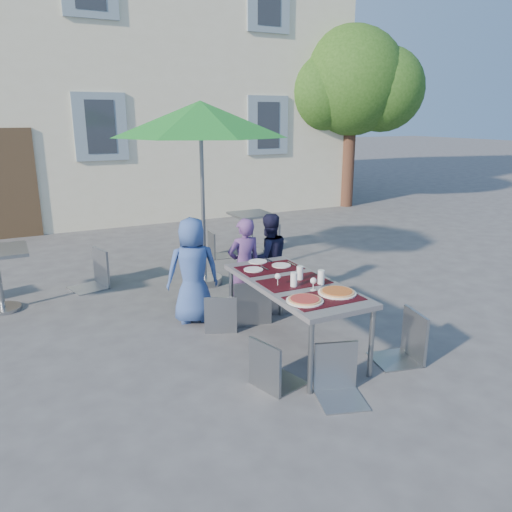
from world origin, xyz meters
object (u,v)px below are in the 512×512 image
chair_0 (220,291)px  child_1 (244,266)px  child_2 (268,258)px  patio_umbrella (201,120)px  chair_3 (272,335)px  pizza_near_right (337,292)px  bg_chair_l_1 (216,229)px  chair_2 (285,274)px  pizza_near_left (305,300)px  chair_1 (250,274)px  bg_chair_r_0 (92,246)px  bg_chair_r_1 (273,219)px  chair_5 (340,342)px  chair_4 (408,307)px  dining_table (294,287)px  child_0 (193,271)px  cafe_table_1 (251,226)px

chair_0 → child_1: bearing=39.4°
child_2 → patio_umbrella: size_ratio=0.46×
chair_3 → patio_umbrella: bearing=80.4°
pizza_near_right → bg_chair_l_1: bg_chair_l_1 is taller
chair_2 → chair_0: bearing=-169.5°
pizza_near_left → chair_1: bearing=85.6°
bg_chair_r_0 → bg_chair_r_1: (3.42, 0.82, -0.08)m
chair_5 → patio_umbrella: patio_umbrella is taller
child_1 → chair_2: size_ratio=1.42×
chair_4 → chair_5: bearing=-165.7°
chair_5 → bg_chair_r_1: size_ratio=0.96×
dining_table → child_1: size_ratio=1.52×
chair_2 → bg_chair_r_1: 3.21m
child_0 → patio_umbrella: size_ratio=0.49×
dining_table → child_0: size_ratio=1.44×
child_2 → dining_table: bearing=74.7°
chair_4 → chair_5: 1.05m
chair_3 → pizza_near_right: bearing=8.7°
cafe_table_1 → patio_umbrella: bearing=-137.9°
chair_2 → bg_chair_r_1: (1.40, 2.89, 0.05)m
child_2 → chair_0: size_ratio=1.43×
chair_3 → bg_chair_l_1: (1.23, 4.33, -0.01)m
chair_1 → child_0: bearing=149.8°
child_0 → chair_5: (0.57, -2.19, -0.12)m
chair_3 → bg_chair_r_0: (-0.98, 3.64, 0.10)m
pizza_near_left → pizza_near_right: size_ratio=0.94×
chair_3 → pizza_near_left: bearing=11.5°
chair_2 → bg_chair_l_1: 2.77m
child_1 → chair_3: size_ratio=1.35×
chair_1 → pizza_near_right: bearing=-77.6°
chair_3 → chair_2: bearing=56.5°
chair_1 → bg_chair_r_1: bearing=57.0°
patio_umbrella → chair_5: bearing=-91.0°
chair_1 → chair_2: (0.55, 0.12, -0.12)m
pizza_near_right → chair_1: (-0.29, 1.33, -0.16)m
cafe_table_1 → bg_chair_r_1: bearing=15.6°
chair_5 → bg_chair_l_1: bearing=80.7°
chair_1 → chair_5: size_ratio=1.15×
chair_1 → chair_5: bearing=-90.9°
dining_table → pizza_near_left: 0.58m
child_1 → chair_2: (0.46, -0.24, -0.11)m
chair_1 → bg_chair_r_0: (-1.47, 2.19, 0.01)m
pizza_near_right → chair_4: bearing=-20.3°
bg_chair_r_0 → bg_chair_r_1: bearing=13.5°
child_2 → cafe_table_1: 2.47m
child_2 → chair_5: child_2 is taller
bg_chair_r_1 → pizza_near_left: bearing=-115.2°
pizza_near_right → chair_5: chair_5 is taller
bg_chair_r_1 → child_0: bearing=-133.8°
bg_chair_l_1 → bg_chair_r_0: bearing=-162.6°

